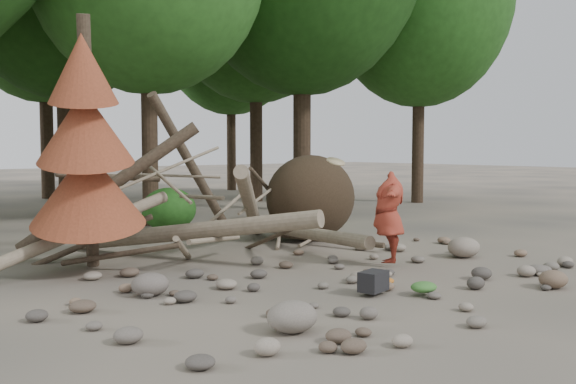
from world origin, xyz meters
TOP-DOWN VIEW (x-y plane):
  - ground at (0.00, 0.00)m, footprint 120.00×120.00m
  - deadfall_pile at (2.02, 4.24)m, footprint 8.55×5.24m
  - dead_conifer at (-3.12, 3.37)m, footprint 2.06×2.16m
  - bush_mid at (0.80, 7.80)m, footprint 1.40×1.40m
  - bush_right at (5.00, 7.00)m, footprint 2.00×2.00m
  - frisbee_thrower at (1.45, 0.85)m, footprint 2.93×1.69m
  - backpack at (-0.39, -0.52)m, footprint 0.49×0.38m
  - cloth_green at (0.15, -1.01)m, footprint 0.42×0.35m
  - cloth_orange at (0.14, -0.29)m, footprint 0.27×0.22m
  - boulder_front_left at (-2.51, -1.22)m, footprint 0.62×0.55m
  - boulder_front_right at (2.09, -1.94)m, footprint 0.46×0.42m
  - boulder_mid_right at (3.35, 0.59)m, footprint 0.66×0.60m
  - boulder_mid_left at (-2.94, 1.50)m, footprint 0.56×0.50m

SIDE VIEW (x-z plane):
  - ground at x=0.00m, z-range 0.00..0.00m
  - cloth_orange at x=0.14m, z-range 0.00..0.10m
  - cloth_green at x=0.15m, z-range 0.00..0.16m
  - boulder_front_right at x=2.09m, z-range 0.00..0.28m
  - backpack at x=-0.39m, z-range 0.00..0.29m
  - boulder_mid_left at x=-2.94m, z-range 0.00..0.33m
  - boulder_front_left at x=-2.51m, z-range 0.00..0.37m
  - boulder_mid_right at x=3.35m, z-range 0.00..0.40m
  - bush_mid at x=0.80m, z-range 0.00..1.12m
  - bush_right at x=5.00m, z-range 0.00..1.60m
  - frisbee_thrower at x=1.45m, z-range -0.06..1.88m
  - deadfall_pile at x=2.02m, z-range -0.70..2.60m
  - dead_conifer at x=-3.12m, z-range -0.06..4.29m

